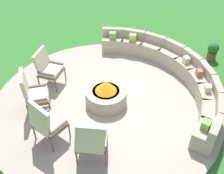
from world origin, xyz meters
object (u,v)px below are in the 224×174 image
Objects in this scene: lounge_chair_back_right at (91,141)px; potted_plant_3 at (213,51)px; lounge_chair_front_right at (32,92)px; fire_pit at (106,95)px; lounge_chair_back_left at (46,122)px; curved_stone_bench at (171,72)px; lounge_chair_front_left at (48,67)px.

lounge_chair_back_right is 1.90× the size of potted_plant_3.
lounge_chair_front_right is at bearing 137.01° from lounge_chair_back_right.
fire_pit is 3.80m from potted_plant_3.
lounge_chair_back_right is (1.08, -1.33, 0.30)m from fire_pit.
fire_pit is 0.88× the size of lounge_chair_back_left.
lounge_chair_front_right is at bearing -113.22° from curved_stone_bench.
curved_stone_bench is 4.39× the size of lounge_chair_back_right.
curved_stone_bench is 4.13× the size of lounge_chair_back_left.
lounge_chair_front_left is at bearing -158.53° from fire_pit.
lounge_chair_front_right is at bearing -122.80° from fire_pit.
lounge_chair_back_left reaches higher than fire_pit.
lounge_chair_back_left reaches higher than potted_plant_3.
curved_stone_bench is at bearing 110.81° from lounge_chair_front_left.
curved_stone_bench is 4.65× the size of lounge_chair_front_left.
lounge_chair_front_left reaches higher than curved_stone_bench.
lounge_chair_front_left is at bearing -117.24° from potted_plant_3.
potted_plant_3 is at bearing 101.53° from lounge_chair_front_right.
potted_plant_3 is at bearing 85.47° from curved_stone_bench.
lounge_chair_back_left is 1.06× the size of lounge_chair_back_right.
lounge_chair_back_left is at bearing 27.53° from lounge_chair_front_left.
lounge_chair_back_left is (-0.41, -3.64, 0.29)m from curved_stone_bench.
lounge_chair_front_left is 0.89× the size of lounge_chair_front_right.
lounge_chair_back_right is (0.57, -3.25, 0.27)m from curved_stone_bench.
lounge_chair_back_right is (2.02, 0.12, -0.02)m from lounge_chair_front_right.
curved_stone_bench is at bearing 53.66° from lounge_chair_back_right.
lounge_chair_front_left is 1.79× the size of potted_plant_3.
lounge_chair_front_right is 1.06× the size of lounge_chair_back_right.
fire_pit is 1.75m from lounge_chair_back_left.
lounge_chair_front_right is (-0.93, -1.45, 0.33)m from fire_pit.
lounge_chair_back_right reaches higher than potted_plant_3.
lounge_chair_back_right is at bearing -50.85° from fire_pit.
fire_pit is at bearing 83.42° from lounge_chair_back_left.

